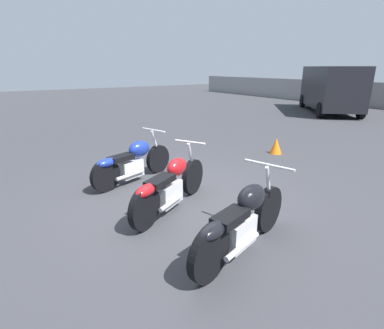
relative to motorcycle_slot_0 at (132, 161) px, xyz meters
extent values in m
plane|color=#38383D|center=(1.40, 0.25, -0.42)|extent=(60.00, 60.00, 0.00)
cylinder|color=black|center=(-0.22, 0.69, -0.12)|extent=(0.28, 0.61, 0.61)
cylinder|color=black|center=(0.20, -0.62, -0.12)|extent=(0.28, 0.61, 0.61)
cube|color=silver|center=(0.01, -0.03, -0.15)|extent=(0.34, 0.53, 0.34)
ellipsoid|color=navy|center=(-0.06, 0.19, 0.22)|extent=(0.42, 0.56, 0.33)
cube|color=black|center=(0.08, -0.26, 0.14)|extent=(0.38, 0.54, 0.10)
ellipsoid|color=navy|center=(0.18, -0.58, 0.13)|extent=(0.32, 0.48, 0.16)
cylinder|color=silver|center=(-0.19, 0.59, 0.54)|extent=(0.63, 0.23, 0.04)
cylinder|color=silver|center=(-0.21, 0.64, 0.21)|extent=(0.12, 0.25, 0.64)
cylinder|color=silver|center=(0.16, -0.13, -0.21)|extent=(0.27, 0.66, 0.07)
cylinder|color=black|center=(1.17, 0.67, -0.10)|extent=(0.39, 0.61, 0.64)
cylinder|color=black|center=(1.85, -0.61, -0.10)|extent=(0.39, 0.61, 0.64)
cube|color=silver|center=(1.54, -0.04, -0.13)|extent=(0.42, 0.56, 0.35)
ellipsoid|color=#AD1419|center=(1.43, 0.18, 0.25)|extent=(0.44, 0.53, 0.30)
cube|color=black|center=(1.66, -0.26, 0.17)|extent=(0.47, 0.59, 0.10)
ellipsoid|color=#AD1419|center=(1.83, -0.57, 0.15)|extent=(0.38, 0.48, 0.16)
cylinder|color=silver|center=(1.21, 0.58, 0.57)|extent=(0.53, 0.31, 0.04)
cylinder|color=silver|center=(1.19, 0.62, 0.23)|extent=(0.16, 0.25, 0.65)
cylinder|color=silver|center=(1.72, -0.11, -0.20)|extent=(0.34, 0.56, 0.07)
cylinder|color=black|center=(2.85, 0.81, -0.10)|extent=(0.28, 0.65, 0.65)
cylinder|color=black|center=(3.23, -0.51, -0.10)|extent=(0.28, 0.65, 0.65)
cube|color=silver|center=(3.06, 0.09, -0.13)|extent=(0.33, 0.53, 0.36)
ellipsoid|color=black|center=(2.99, 0.31, 0.26)|extent=(0.40, 0.56, 0.32)
cube|color=black|center=(3.13, -0.14, 0.18)|extent=(0.37, 0.55, 0.10)
ellipsoid|color=black|center=(3.22, -0.46, 0.16)|extent=(0.31, 0.48, 0.16)
cylinder|color=silver|center=(2.88, 0.72, 0.58)|extent=(0.69, 0.23, 0.04)
cylinder|color=silver|center=(2.86, 0.77, 0.24)|extent=(0.12, 0.26, 0.66)
cylinder|color=silver|center=(3.21, -0.01, -0.20)|extent=(0.26, 0.67, 0.07)
cube|color=black|center=(-3.57, 12.26, 0.84)|extent=(5.01, 4.79, 1.97)
cube|color=black|center=(-5.44, 13.95, 1.29)|extent=(1.14, 1.26, 0.59)
cylinder|color=black|center=(-5.60, 12.91, -0.07)|extent=(0.67, 0.63, 0.70)
cylinder|color=black|center=(-4.42, 14.22, -0.07)|extent=(0.67, 0.63, 0.70)
cylinder|color=black|center=(-2.72, 10.30, -0.07)|extent=(0.67, 0.63, 0.70)
cylinder|color=black|center=(-1.54, 11.61, -0.07)|extent=(0.67, 0.63, 0.70)
cone|color=orange|center=(0.20, 4.02, -0.21)|extent=(0.32, 0.32, 0.42)
camera|label=1|loc=(5.40, -2.19, 1.80)|focal=28.00mm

